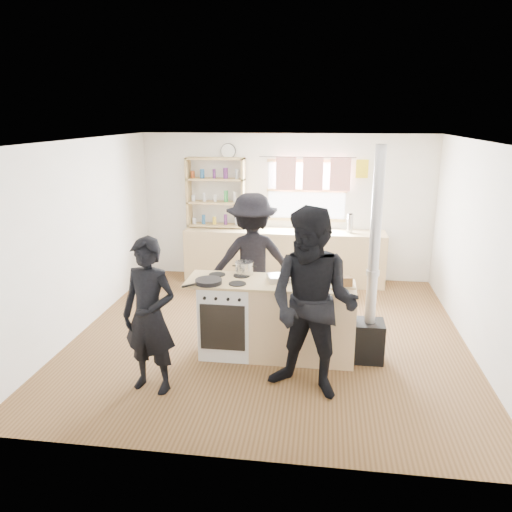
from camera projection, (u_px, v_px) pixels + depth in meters
name	position (u px, v px, depth m)	size (l,w,h in m)	color
ground	(269.00, 335.00, 6.59)	(5.00, 5.00, 0.01)	brown
back_counter	(284.00, 256.00, 8.58)	(3.40, 0.55, 0.90)	tan
shelving_unit	(216.00, 192.00, 8.56)	(1.00, 0.28, 1.20)	tan
thermos	(350.00, 224.00, 8.27)	(0.10, 0.10, 0.31)	silver
cooking_island	(277.00, 319.00, 5.92)	(1.97, 0.64, 0.93)	white
skillet_greens	(209.00, 281.00, 5.72)	(0.44, 0.44, 0.05)	black
roast_tray	(282.00, 277.00, 5.82)	(0.37, 0.32, 0.07)	silver
stockpot_stove	(244.00, 268.00, 6.03)	(0.22, 0.22, 0.18)	silver
stockpot_counter	(313.00, 276.00, 5.70)	(0.27, 0.27, 0.20)	silver
bread_board	(342.00, 283.00, 5.59)	(0.31, 0.24, 0.12)	tan
flue_heater	(370.00, 308.00, 5.74)	(0.35, 0.35, 2.50)	black
person_near_left	(149.00, 316.00, 5.08)	(0.60, 0.39, 1.64)	black
person_near_right	(313.00, 304.00, 4.96)	(0.95, 0.74, 1.96)	black
person_far	(252.00, 260.00, 6.72)	(1.17, 0.67, 1.82)	black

